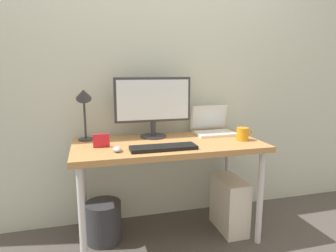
{
  "coord_description": "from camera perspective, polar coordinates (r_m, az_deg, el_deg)",
  "views": [
    {
      "loc": [
        -0.54,
        -2.01,
        1.25
      ],
      "look_at": [
        0.0,
        0.0,
        0.86
      ],
      "focal_mm": 31.56,
      "sensor_mm": 36.0,
      "label": 1
    }
  ],
  "objects": [
    {
      "name": "mouse",
      "position": [
        1.92,
        -9.8,
        -4.41
      ],
      "size": [
        0.06,
        0.09,
        0.03
      ],
      "primitive_type": "ellipsoid",
      "color": "#B2B2B7",
      "rests_on": "desk"
    },
    {
      "name": "monitor",
      "position": [
        2.26,
        -2.91,
        4.41
      ],
      "size": [
        0.59,
        0.2,
        0.46
      ],
      "color": "#333338",
      "rests_on": "desk"
    },
    {
      "name": "coffee_mug",
      "position": [
        2.26,
        14.24,
        -1.51
      ],
      "size": [
        0.12,
        0.09,
        0.1
      ],
      "color": "orange",
      "rests_on": "desk"
    },
    {
      "name": "wastebasket",
      "position": [
        2.34,
        -12.33,
        -17.61
      ],
      "size": [
        0.26,
        0.26,
        0.3
      ],
      "primitive_type": "cylinder",
      "color": "#333338",
      "rests_on": "ground_plane"
    },
    {
      "name": "desk",
      "position": [
        2.16,
        0.0,
        -4.95
      ],
      "size": [
        1.35,
        0.65,
        0.74
      ],
      "color": "#B7844C",
      "rests_on": "ground_plane"
    },
    {
      "name": "desk_lamp",
      "position": [
        2.21,
        -15.93,
        4.44
      ],
      "size": [
        0.11,
        0.16,
        0.41
      ],
      "color": "#333338",
      "rests_on": "desk"
    },
    {
      "name": "ground_plane",
      "position": [
        2.42,
        0.0,
        -20.36
      ],
      "size": [
        6.0,
        6.0,
        0.0
      ],
      "primitive_type": "plane",
      "color": "#4C4742"
    },
    {
      "name": "photo_frame",
      "position": [
        2.04,
        -12.76,
        -2.75
      ],
      "size": [
        0.11,
        0.02,
        0.09
      ],
      "primitive_type": "cube",
      "rotation": [
        0.06,
        0.0,
        0.0
      ],
      "color": "red",
      "rests_on": "desk"
    },
    {
      "name": "keyboard",
      "position": [
        1.95,
        -0.89,
        -4.19
      ],
      "size": [
        0.44,
        0.14,
        0.02
      ],
      "primitive_type": "cube",
      "color": "black",
      "rests_on": "desk"
    },
    {
      "name": "laptop",
      "position": [
        2.46,
        8.53,
        -0.09
      ],
      "size": [
        0.32,
        0.27,
        0.23
      ],
      "color": "silver",
      "rests_on": "desk"
    },
    {
      "name": "back_wall",
      "position": [
        2.45,
        -2.38,
        11.81
      ],
      "size": [
        4.4,
        0.04,
        2.6
      ],
      "primitive_type": "cube",
      "color": "silver",
      "rests_on": "ground_plane"
    },
    {
      "name": "computer_tower",
      "position": [
        2.46,
        11.76,
        -14.56
      ],
      "size": [
        0.18,
        0.36,
        0.42
      ],
      "primitive_type": "cube",
      "color": "silver",
      "rests_on": "ground_plane"
    }
  ]
}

